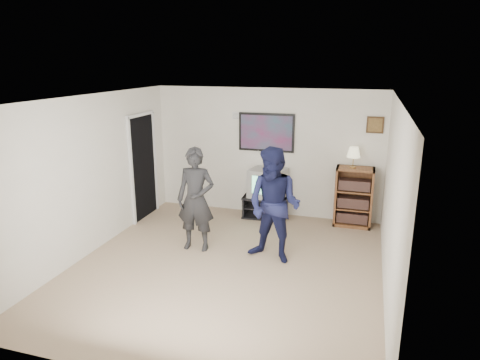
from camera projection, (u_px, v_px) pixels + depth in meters
The scene contains 13 objects.
room_shell at pixel (233, 181), 6.42m from camera, with size 4.51×5.00×2.51m.
media_stand at pixel (265, 207), 8.42m from camera, with size 0.88×0.51×0.43m.
crt_television at pixel (268, 183), 8.28m from camera, with size 0.66×0.55×0.55m, color gray, non-canonical shape.
bookshelf at pixel (354, 197), 7.91m from camera, with size 0.68×0.39×1.12m, color #5B2C1B, non-canonical shape.
table_lamp at pixel (353, 157), 7.72m from camera, with size 0.24×0.24×0.38m, color #F7EDBB, non-canonical shape.
person_tall at pixel (196, 200), 6.85m from camera, with size 0.62×0.41×1.69m, color black.
person_short at pixel (274, 205), 6.44m from camera, with size 0.86×0.67×1.78m, color #15183C.
controller_left at pixel (201, 170), 6.91m from camera, with size 0.03×0.11×0.03m, color white.
controller_right at pixel (281, 192), 6.61m from camera, with size 0.03×0.11×0.03m, color white.
poster at pixel (266, 132), 8.28m from camera, with size 1.10×0.03×0.75m, color black.
air_vent at pixel (239, 116), 8.36m from camera, with size 0.28×0.02×0.14m, color white.
small_picture at pixel (375, 125), 7.66m from camera, with size 0.30×0.03×0.30m, color #3B2812.
doorway at pixel (143, 167), 8.27m from camera, with size 0.03×0.85×2.00m, color black.
Camera 1 is at (1.89, -5.54, 3.00)m, focal length 32.00 mm.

